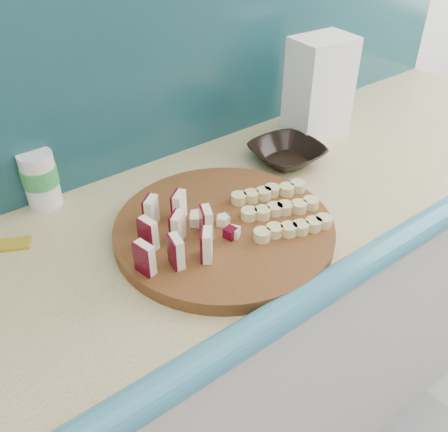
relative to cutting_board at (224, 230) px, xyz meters
The scene contains 9 objects.
kitchen_counter 0.47m from the cutting_board, 68.18° to the left, with size 2.20×0.63×0.91m.
backsplash 0.43m from the cutting_board, 85.67° to the left, with size 2.20×0.02×0.50m, color teal.
cutting_board is the anchor object (origin of this frame).
apple_wedges 0.12m from the cutting_board, behind, with size 0.18×0.19×0.06m.
apple_chunks 0.04m from the cutting_board, 161.01° to the left, with size 0.06×0.07×0.02m.
banana_slices 0.12m from the cutting_board, 19.58° to the right, with size 0.20×0.20×0.02m.
brown_bowl 0.34m from the cutting_board, 24.76° to the left, with size 0.17×0.17×0.04m, color black.
flour_bag 0.52m from the cutting_board, 23.51° to the left, with size 0.15×0.11×0.26m, color white.
canister 0.41m from the cutting_board, 126.57° to the left, with size 0.08×0.08×0.12m.
Camera 1 is at (-0.41, 0.80, 1.54)m, focal length 40.00 mm.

